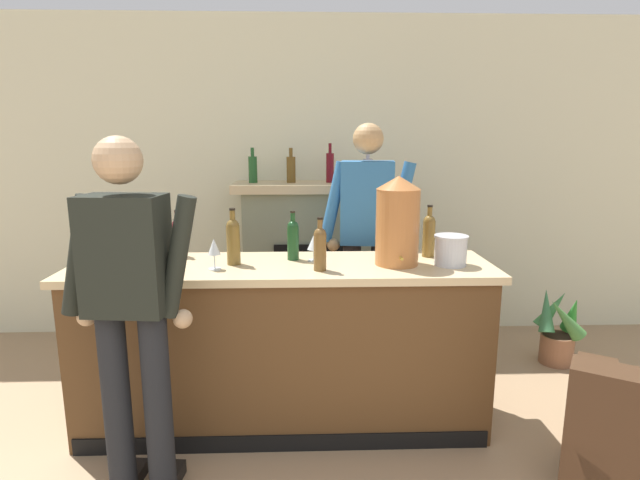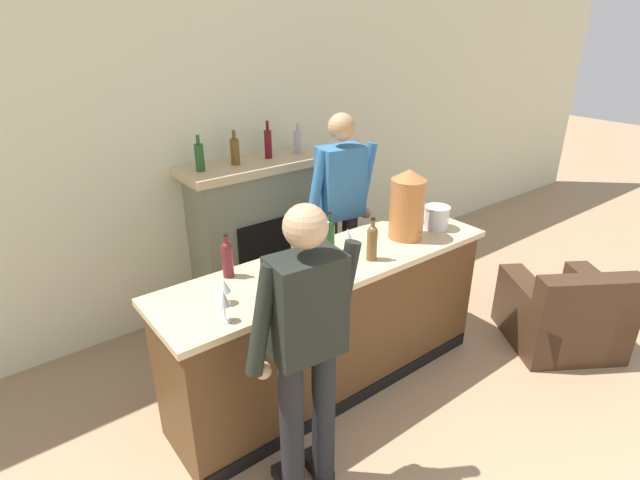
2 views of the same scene
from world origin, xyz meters
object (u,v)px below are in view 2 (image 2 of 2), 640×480
at_px(wine_bottle_chardonnay_pale, 297,251).
at_px(wine_glass_by_dispenser, 224,287).
at_px(fireplace_stone, 257,234).
at_px(wine_bottle_riesling_slim, 409,205).
at_px(ice_bucket_steel, 437,217).
at_px(wine_glass_front_left, 347,235).
at_px(person_customer, 307,349).
at_px(wine_glass_back_row, 296,266).
at_px(wine_bottle_merlot_tall, 372,241).
at_px(wine_bottle_burgundy_dark, 227,258).
at_px(armchair_black, 564,318).
at_px(copper_dispenser, 407,204).
at_px(person_bartender, 340,214).
at_px(wine_bottle_cabernet_heavy, 330,235).
at_px(potted_plant_corner, 439,242).
at_px(wine_glass_near_bucket, 224,300).

distance_m(wine_bottle_chardonnay_pale, wine_glass_by_dispenser, 0.54).
relative_size(fireplace_stone, wine_bottle_riesling_slim, 5.28).
distance_m(ice_bucket_steel, wine_glass_front_left, 0.80).
bearing_deg(ice_bucket_steel, person_customer, -160.92).
relative_size(wine_glass_front_left, wine_glass_back_row, 0.90).
bearing_deg(wine_bottle_merlot_tall, wine_bottle_burgundy_dark, 156.79).
distance_m(armchair_black, copper_dispenser, 1.70).
relative_size(person_bartender, wine_bottle_cabernet_heavy, 6.20).
bearing_deg(person_customer, copper_dispenser, 24.09).
distance_m(ice_bucket_steel, wine_bottle_riesling_slim, 0.24).
bearing_deg(wine_glass_back_row, potted_plant_corner, 19.60).
distance_m(person_bartender, wine_bottle_cabernet_heavy, 0.71).
xyz_separation_m(fireplace_stone, wine_bottle_riesling_slim, (0.70, -1.16, 0.46)).
relative_size(person_customer, copper_dispenser, 3.41).
distance_m(fireplace_stone, armchair_black, 2.69).
bearing_deg(potted_plant_corner, wine_bottle_riesling_slim, -153.21).
relative_size(person_customer, ice_bucket_steel, 9.04).
relative_size(potted_plant_corner, person_bartender, 0.33).
xyz_separation_m(ice_bucket_steel, wine_bottle_chardonnay_pale, (-1.25, 0.06, 0.06)).
distance_m(wine_bottle_chardonnay_pale, wine_glass_front_left, 0.47).
relative_size(wine_glass_front_left, wine_glass_by_dispenser, 1.04).
distance_m(fireplace_stone, wine_bottle_chardonnay_pale, 1.48).
bearing_deg(person_bartender, person_customer, -135.39).
bearing_deg(wine_bottle_merlot_tall, person_customer, -151.73).
xyz_separation_m(person_customer, wine_glass_back_row, (0.30, 0.51, 0.17)).
bearing_deg(wine_bottle_cabernet_heavy, wine_bottle_merlot_tall, -59.00).
relative_size(copper_dispenser, wine_glass_near_bucket, 2.87).
relative_size(potted_plant_corner, wine_bottle_burgundy_dark, 2.08).
bearing_deg(armchair_black, wine_glass_back_row, 162.37).
height_order(ice_bucket_steel, wine_bottle_burgundy_dark, wine_bottle_burgundy_dark).
bearing_deg(wine_bottle_riesling_slim, armchair_black, -47.13).
bearing_deg(wine_bottle_chardonnay_pale, wine_bottle_riesling_slim, 7.62).
bearing_deg(potted_plant_corner, person_customer, -153.31).
bearing_deg(fireplace_stone, wine_glass_front_left, -90.35).
bearing_deg(wine_bottle_chardonnay_pale, person_bartender, 35.00).
relative_size(fireplace_stone, wine_glass_near_bucket, 9.50).
xyz_separation_m(person_customer, wine_bottle_burgundy_dark, (0.02, 0.85, 0.18)).
relative_size(person_bartender, wine_glass_by_dispenser, 12.09).
distance_m(fireplace_stone, wine_glass_back_row, 1.60).
height_order(fireplace_stone, armchair_black, fireplace_stone).
bearing_deg(wine_bottle_riesling_slim, wine_bottle_cabernet_heavy, -176.37).
relative_size(wine_bottle_cabernet_heavy, wine_bottle_merlot_tall, 1.00).
bearing_deg(ice_bucket_steel, wine_bottle_burgundy_dark, 170.20).
distance_m(person_customer, wine_glass_front_left, 1.11).
height_order(wine_glass_front_left, wine_glass_back_row, wine_glass_back_row).
height_order(fireplace_stone, wine_bottle_chardonnay_pale, fireplace_stone).
bearing_deg(wine_bottle_burgundy_dark, wine_bottle_riesling_slim, -2.32).
height_order(armchair_black, person_customer, person_customer).
bearing_deg(wine_bottle_merlot_tall, wine_glass_near_bucket, -176.82).
xyz_separation_m(wine_bottle_burgundy_dark, wine_glass_back_row, (0.28, -0.34, -0.01)).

